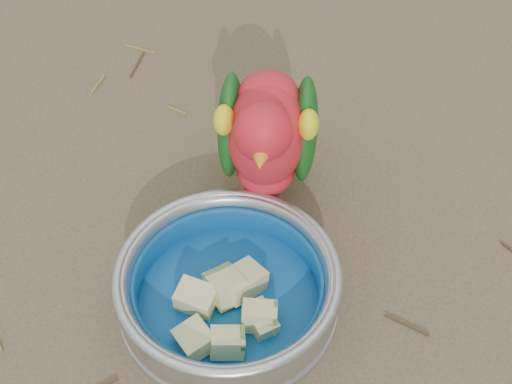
% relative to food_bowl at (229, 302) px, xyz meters
% --- Properties ---
extents(ground, '(60.00, 60.00, 0.00)m').
position_rel_food_bowl_xyz_m(ground, '(-0.03, -0.06, -0.01)').
color(ground, brown).
extents(food_bowl, '(0.23, 0.23, 0.02)m').
position_rel_food_bowl_xyz_m(food_bowl, '(0.00, 0.00, 0.00)').
color(food_bowl, '#B2B2BA').
rests_on(food_bowl, ground).
extents(bowl_wall, '(0.23, 0.23, 0.04)m').
position_rel_food_bowl_xyz_m(bowl_wall, '(0.00, 0.00, 0.03)').
color(bowl_wall, '#B2B2BA').
rests_on(bowl_wall, food_bowl).
extents(fruit_wedges, '(0.14, 0.14, 0.03)m').
position_rel_food_bowl_xyz_m(fruit_wedges, '(-0.00, 0.00, 0.02)').
color(fruit_wedges, '#D2D08A').
rests_on(fruit_wedges, food_bowl).
extents(lory_parrot, '(0.19, 0.26, 0.19)m').
position_rel_food_bowl_xyz_m(lory_parrot, '(-0.03, 0.15, 0.09)').
color(lory_parrot, red).
rests_on(lory_parrot, ground).
extents(ground_debris, '(0.90, 0.80, 0.01)m').
position_rel_food_bowl_xyz_m(ground_debris, '(0.01, -0.06, -0.01)').
color(ground_debris, olive).
rests_on(ground_debris, ground).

